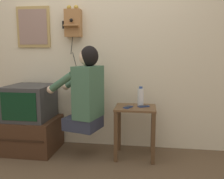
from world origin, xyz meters
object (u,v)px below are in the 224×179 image
person (86,91)px  cell_phone_held (128,107)px  cell_phone_spare (144,106)px  television (30,102)px  framed_picture (33,27)px  wall_phone_antique (73,23)px  water_bottle (141,97)px

person → cell_phone_held: size_ratio=6.74×
cell_phone_spare → television: bearing=-118.0°
cell_phone_held → cell_phone_spare: same height
framed_picture → wall_phone_antique: bearing=-4.7°
wall_phone_antique → water_bottle: bearing=-11.8°
wall_phone_antique → person: bearing=-55.3°
person → cell_phone_held: (0.47, 0.04, -0.17)m
cell_phone_held → framed_picture: bearing=-170.8°
television → cell_phone_spare: television is taller
person → framed_picture: framed_picture is taller
person → cell_phone_spare: bearing=-65.7°
wall_phone_antique → cell_phone_held: bearing=-23.4°
television → water_bottle: size_ratio=2.38×
wall_phone_antique → television: bearing=-153.5°
cell_phone_spare → water_bottle: 0.12m
water_bottle → cell_phone_spare: bearing=-60.5°
framed_picture → water_bottle: 1.61m
framed_picture → water_bottle: (1.37, -0.22, -0.82)m
framed_picture → cell_phone_held: size_ratio=3.67×
framed_picture → cell_phone_held: 1.58m
television → cell_phone_held: 1.19m
wall_phone_antique → framed_picture: (-0.53, 0.04, -0.04)m
wall_phone_antique → cell_phone_spare: 1.31m
person → framed_picture: bearing=78.7°
television → framed_picture: size_ratio=1.04×
cell_phone_held → cell_phone_spare: 0.18m
cell_phone_held → cell_phone_spare: (0.17, 0.06, 0.00)m
television → cell_phone_held: size_ratio=3.80×
framed_picture → cell_phone_spare: size_ratio=3.67×
wall_phone_antique → framed_picture: framed_picture is taller
cell_phone_held → cell_phone_spare: size_ratio=1.00×
cell_phone_held → water_bottle: water_bottle is taller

